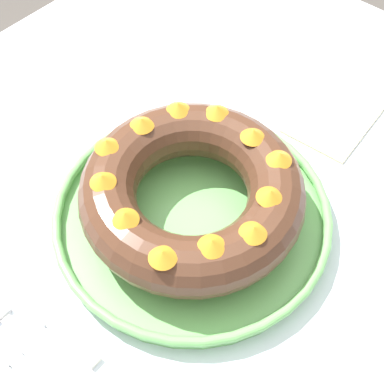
# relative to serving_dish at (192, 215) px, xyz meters

# --- Properties ---
(dining_table) EXTENTS (1.17, 1.01, 0.73)m
(dining_table) POSITION_rel_serving_dish_xyz_m (-0.01, 0.01, -0.11)
(dining_table) COLOR silver
(dining_table) RESTS_ON ground_plane
(serving_dish) EXTENTS (0.36, 0.36, 0.03)m
(serving_dish) POSITION_rel_serving_dish_xyz_m (0.00, 0.00, 0.00)
(serving_dish) COLOR #6BB760
(serving_dish) RESTS_ON dining_table
(bundt_cake) EXTENTS (0.28, 0.28, 0.08)m
(bundt_cake) POSITION_rel_serving_dish_xyz_m (0.00, 0.00, 0.05)
(bundt_cake) COLOR #4C2D1E
(bundt_cake) RESTS_ON serving_dish
(fork) EXTENTS (0.02, 0.18, 0.01)m
(fork) POSITION_rel_serving_dish_xyz_m (-0.25, 0.05, -0.01)
(fork) COLOR white
(fork) RESTS_ON dining_table
(serving_knife) EXTENTS (0.02, 0.21, 0.01)m
(serving_knife) POSITION_rel_serving_dish_xyz_m (-0.27, 0.02, -0.01)
(serving_knife) COLOR white
(serving_knife) RESTS_ON dining_table
(cake_knife) EXTENTS (0.02, 0.17, 0.01)m
(cake_knife) POSITION_rel_serving_dish_xyz_m (-0.21, 0.03, -0.01)
(cake_knife) COLOR white
(cake_knife) RESTS_ON dining_table
(napkin) EXTENTS (0.16, 0.12, 0.00)m
(napkin) POSITION_rel_serving_dish_xyz_m (0.28, -0.04, -0.01)
(napkin) COLOR beige
(napkin) RESTS_ON dining_table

